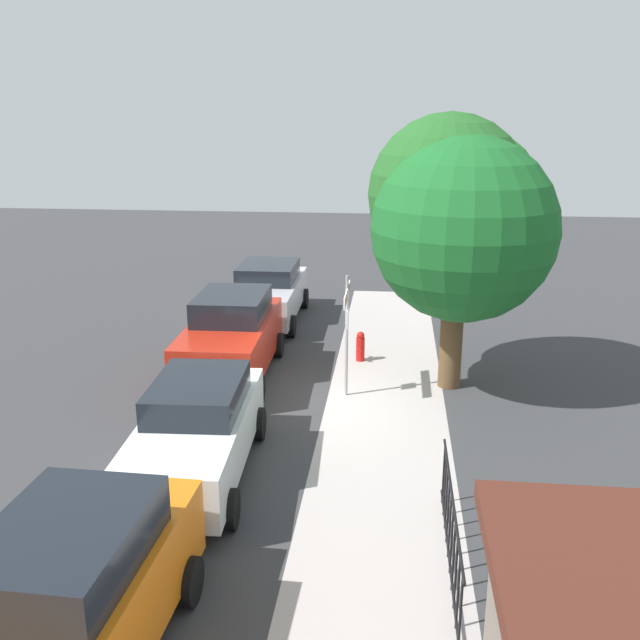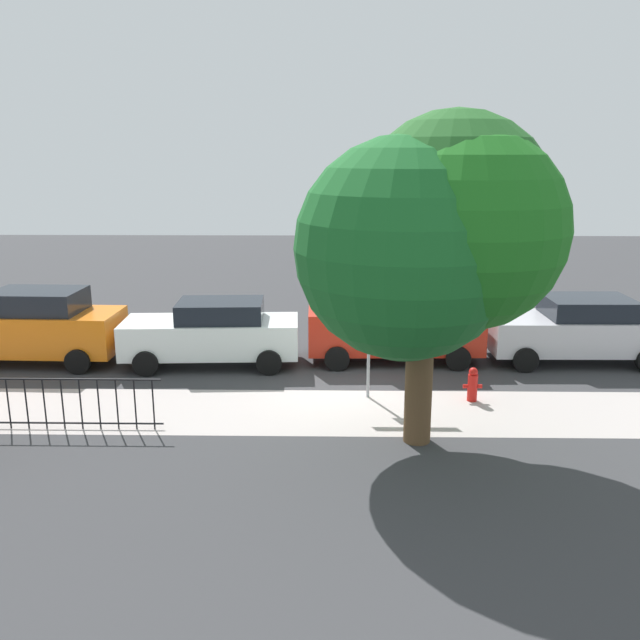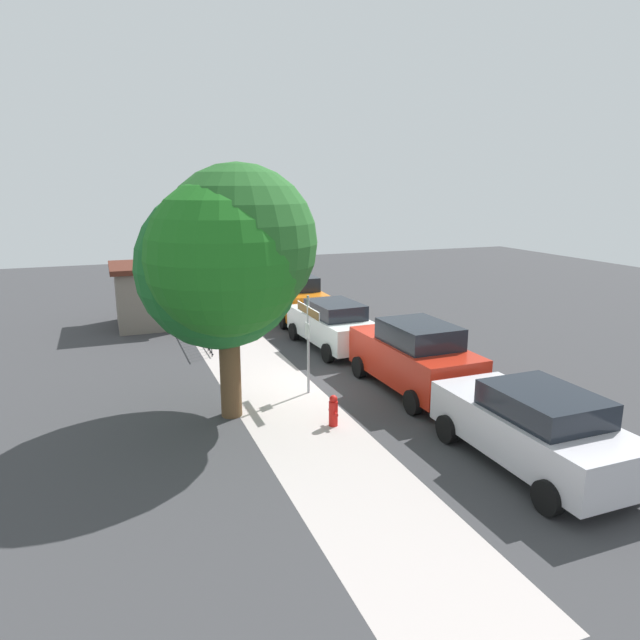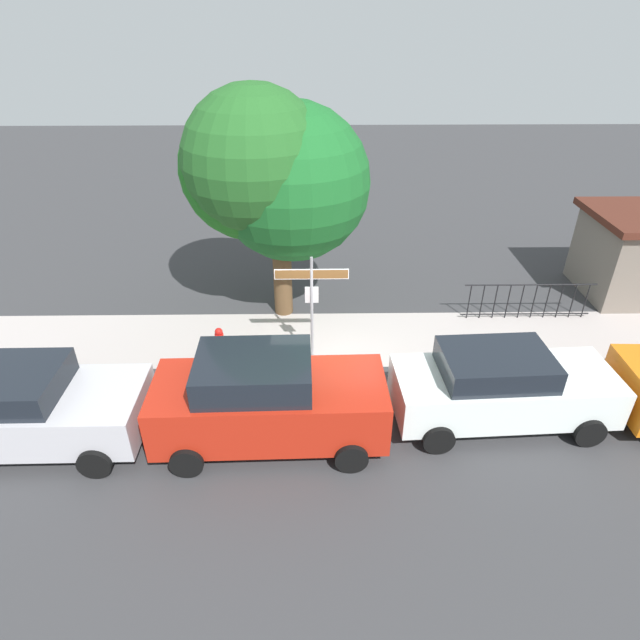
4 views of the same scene
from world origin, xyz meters
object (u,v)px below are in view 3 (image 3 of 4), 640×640
Objects in this scene: car_silver at (533,427)px; fire_hydrant at (333,411)px; shade_tree at (225,259)px; utility_shed at (150,294)px; car_red at (414,356)px; car_orange at (293,297)px; street_sign at (308,326)px; car_white at (332,324)px.

fire_hydrant is at bearing 41.49° from car_silver.
utility_shed is (10.88, 0.98, -2.69)m from shade_tree.
shade_tree reaches higher than car_silver.
car_silver reaches higher than fire_hydrant.
car_silver is at bearing -131.64° from shade_tree.
car_orange is (9.60, 0.38, -0.02)m from car_red.
fire_hydrant is (-2.33, 0.20, -1.54)m from street_sign.
utility_shed is (1.14, 5.85, 0.32)m from car_orange.
car_white is 1.34× the size of utility_shed.
street_sign is 0.61× the size of car_red.
shade_tree is 1.35× the size of car_silver.
fire_hydrant is (-11.04, 2.65, -0.60)m from car_orange.
shade_tree is 11.30m from car_orange.
shade_tree reaches higher than utility_shed.
shade_tree is 1.35× the size of car_red.
car_orange reaches higher than fire_hydrant.
car_red is (-0.88, -2.83, -0.92)m from street_sign.
car_red reaches higher than car_white.
shade_tree is 7.52m from car_white.
car_silver is 5.89× the size of fire_hydrant.
shade_tree is at bearing 155.10° from car_orange.
car_red is at bearing -107.33° from street_sign.
car_white is 6.75m from fire_hydrant.
car_silver is at bearing -153.55° from street_sign.
shade_tree is at bearing 90.27° from car_red.
car_white is (4.94, -4.74, -3.12)m from shade_tree.
utility_shed reaches higher than car_white.
fire_hydrant is (-1.44, 3.03, -0.62)m from car_red.
car_orange is at bearing 0.98° from car_silver.
street_sign reaches higher than car_red.
street_sign is at bearing -4.88° from fire_hydrant.
street_sign is at bearing 146.59° from car_white.
car_orange is (4.80, -0.13, 0.10)m from car_white.
street_sign reaches higher than car_silver.
car_red is at bearing -64.51° from fire_hydrant.
shade_tree is 4.43m from fire_hydrant.
car_red is at bearing -176.09° from car_orange.
car_white is (3.92, -2.32, -1.05)m from street_sign.
shade_tree reaches higher than fire_hydrant.
fire_hydrant is at bearing 168.17° from car_orange.
car_red is 12.42m from utility_shed.
car_red is at bearing -149.90° from utility_shed.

